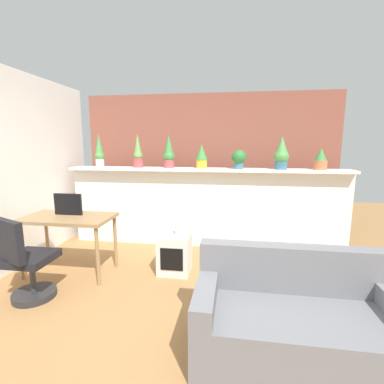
{
  "coord_description": "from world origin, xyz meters",
  "views": [
    {
      "loc": [
        0.42,
        -2.34,
        1.64
      ],
      "look_at": [
        -0.09,
        1.17,
        1.03
      ],
      "focal_mm": 25.9,
      "sensor_mm": 36.0,
      "label": 1
    }
  ],
  "objects_px": {
    "side_cube_shelf": "(175,253)",
    "potted_plant_1": "(138,153)",
    "potted_plant_5": "(282,154)",
    "potted_plant_0": "(99,152)",
    "office_chair": "(26,266)",
    "potted_plant_3": "(202,156)",
    "potted_plant_2": "(169,153)",
    "tv_monitor": "(68,204)",
    "potted_plant_6": "(321,160)",
    "couch": "(296,321)",
    "potted_plant_4": "(239,159)",
    "desk": "(68,223)",
    "vase_on_shelf": "(178,228)"
  },
  "relations": [
    {
      "from": "vase_on_shelf",
      "to": "potted_plant_4",
      "type": "bearing_deg",
      "value": 50.43
    },
    {
      "from": "potted_plant_4",
      "to": "potted_plant_1",
      "type": "bearing_deg",
      "value": 178.08
    },
    {
      "from": "potted_plant_2",
      "to": "tv_monitor",
      "type": "bearing_deg",
      "value": -132.48
    },
    {
      "from": "potted_plant_3",
      "to": "side_cube_shelf",
      "type": "relative_size",
      "value": 0.74
    },
    {
      "from": "side_cube_shelf",
      "to": "couch",
      "type": "bearing_deg",
      "value": -45.92
    },
    {
      "from": "potted_plant_0",
      "to": "potted_plant_4",
      "type": "relative_size",
      "value": 1.89
    },
    {
      "from": "desk",
      "to": "side_cube_shelf",
      "type": "distance_m",
      "value": 1.4
    },
    {
      "from": "potted_plant_0",
      "to": "side_cube_shelf",
      "type": "bearing_deg",
      "value": -33.43
    },
    {
      "from": "potted_plant_3",
      "to": "side_cube_shelf",
      "type": "xyz_separation_m",
      "value": [
        -0.23,
        -0.99,
        -1.21
      ]
    },
    {
      "from": "potted_plant_5",
      "to": "tv_monitor",
      "type": "height_order",
      "value": "potted_plant_5"
    },
    {
      "from": "potted_plant_3",
      "to": "potted_plant_5",
      "type": "relative_size",
      "value": 0.76
    },
    {
      "from": "potted_plant_2",
      "to": "potted_plant_3",
      "type": "distance_m",
      "value": 0.53
    },
    {
      "from": "potted_plant_2",
      "to": "potted_plant_1",
      "type": "bearing_deg",
      "value": -179.52
    },
    {
      "from": "tv_monitor",
      "to": "potted_plant_5",
      "type": "bearing_deg",
      "value": 21.51
    },
    {
      "from": "potted_plant_5",
      "to": "side_cube_shelf",
      "type": "height_order",
      "value": "potted_plant_5"
    },
    {
      "from": "potted_plant_0",
      "to": "side_cube_shelf",
      "type": "relative_size",
      "value": 1.09
    },
    {
      "from": "potted_plant_3",
      "to": "office_chair",
      "type": "xyz_separation_m",
      "value": [
        -1.64,
        -1.87,
        -1.07
      ]
    },
    {
      "from": "potted_plant_1",
      "to": "desk",
      "type": "height_order",
      "value": "potted_plant_1"
    },
    {
      "from": "potted_plant_0",
      "to": "vase_on_shelf",
      "type": "bearing_deg",
      "value": -32.1
    },
    {
      "from": "potted_plant_2",
      "to": "potted_plant_3",
      "type": "xyz_separation_m",
      "value": [
        0.53,
        -0.02,
        -0.05
      ]
    },
    {
      "from": "potted_plant_5",
      "to": "side_cube_shelf",
      "type": "relative_size",
      "value": 0.97
    },
    {
      "from": "potted_plant_5",
      "to": "potted_plant_6",
      "type": "distance_m",
      "value": 0.57
    },
    {
      "from": "potted_plant_0",
      "to": "desk",
      "type": "relative_size",
      "value": 0.49
    },
    {
      "from": "office_chair",
      "to": "side_cube_shelf",
      "type": "height_order",
      "value": "office_chair"
    },
    {
      "from": "potted_plant_0",
      "to": "potted_plant_2",
      "type": "relative_size",
      "value": 1.04
    },
    {
      "from": "potted_plant_3",
      "to": "tv_monitor",
      "type": "relative_size",
      "value": 1.03
    },
    {
      "from": "potted_plant_4",
      "to": "couch",
      "type": "distance_m",
      "value": 2.53
    },
    {
      "from": "potted_plant_1",
      "to": "tv_monitor",
      "type": "distance_m",
      "value": 1.41
    },
    {
      "from": "potted_plant_2",
      "to": "couch",
      "type": "bearing_deg",
      "value": -56.24
    },
    {
      "from": "potted_plant_1",
      "to": "vase_on_shelf",
      "type": "height_order",
      "value": "potted_plant_1"
    },
    {
      "from": "potted_plant_0",
      "to": "potted_plant_1",
      "type": "distance_m",
      "value": 0.63
    },
    {
      "from": "potted_plant_0",
      "to": "potted_plant_1",
      "type": "bearing_deg",
      "value": 5.23
    },
    {
      "from": "potted_plant_1",
      "to": "potted_plant_4",
      "type": "relative_size",
      "value": 1.86
    },
    {
      "from": "desk",
      "to": "vase_on_shelf",
      "type": "relative_size",
      "value": 6.44
    },
    {
      "from": "potted_plant_0",
      "to": "office_chair",
      "type": "height_order",
      "value": "potted_plant_0"
    },
    {
      "from": "tv_monitor",
      "to": "office_chair",
      "type": "xyz_separation_m",
      "value": [
        -0.06,
        -0.74,
        -0.5
      ]
    },
    {
      "from": "office_chair",
      "to": "potted_plant_1",
      "type": "bearing_deg",
      "value": 72.25
    },
    {
      "from": "potted_plant_6",
      "to": "couch",
      "type": "relative_size",
      "value": 0.2
    },
    {
      "from": "potted_plant_1",
      "to": "potted_plant_6",
      "type": "height_order",
      "value": "potted_plant_1"
    },
    {
      "from": "potted_plant_4",
      "to": "potted_plant_6",
      "type": "relative_size",
      "value": 0.91
    },
    {
      "from": "potted_plant_1",
      "to": "tv_monitor",
      "type": "xyz_separation_m",
      "value": [
        -0.55,
        -1.15,
        -0.61
      ]
    },
    {
      "from": "side_cube_shelf",
      "to": "couch",
      "type": "relative_size",
      "value": 0.32
    },
    {
      "from": "potted_plant_0",
      "to": "office_chair",
      "type": "bearing_deg",
      "value": -89.14
    },
    {
      "from": "potted_plant_4",
      "to": "desk",
      "type": "height_order",
      "value": "potted_plant_4"
    },
    {
      "from": "potted_plant_1",
      "to": "potted_plant_4",
      "type": "height_order",
      "value": "potted_plant_1"
    },
    {
      "from": "potted_plant_5",
      "to": "vase_on_shelf",
      "type": "relative_size",
      "value": 2.85
    },
    {
      "from": "potted_plant_0",
      "to": "vase_on_shelf",
      "type": "distance_m",
      "value": 1.97
    },
    {
      "from": "desk",
      "to": "side_cube_shelf",
      "type": "height_order",
      "value": "desk"
    },
    {
      "from": "side_cube_shelf",
      "to": "potted_plant_1",
      "type": "bearing_deg",
      "value": 128.66
    },
    {
      "from": "office_chair",
      "to": "potted_plant_4",
      "type": "bearing_deg",
      "value": 39.6
    }
  ]
}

